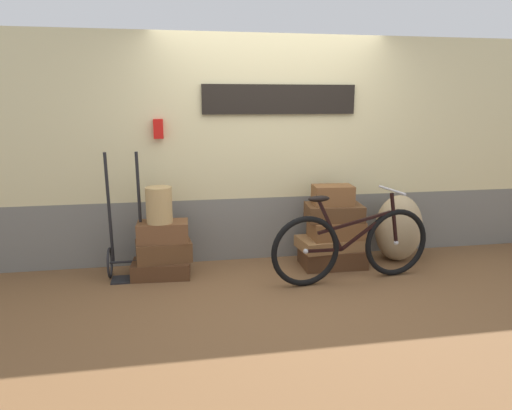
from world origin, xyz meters
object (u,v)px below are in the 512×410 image
at_px(suitcase_4, 330,243).
at_px(suitcase_7, 333,195).
at_px(suitcase_2, 163,231).
at_px(suitcase_0, 161,269).
at_px(wicker_basket, 159,205).
at_px(luggage_trolley, 127,250).
at_px(suitcase_5, 336,229).
at_px(suitcase_1, 164,250).
at_px(suitcase_3, 332,257).
at_px(bicycle, 352,245).
at_px(burlap_sack, 399,228).
at_px(suitcase_6, 334,212).

relative_size(suitcase_4, suitcase_7, 1.64).
bearing_deg(suitcase_7, suitcase_2, -175.88).
height_order(suitcase_0, wicker_basket, wicker_basket).
bearing_deg(suitcase_7, luggage_trolley, -176.36).
bearing_deg(suitcase_5, suitcase_0, 179.33).
distance_m(suitcase_1, suitcase_7, 1.88).
xyz_separation_m(suitcase_3, suitcase_7, (-0.01, 0.03, 0.69)).
xyz_separation_m(suitcase_0, suitcase_7, (1.84, 0.03, 0.70)).
bearing_deg(wicker_basket, suitcase_5, -0.30).
bearing_deg(wicker_basket, bicycle, -13.63).
distance_m(suitcase_2, wicker_basket, 0.29).
xyz_separation_m(suitcase_5, bicycle, (0.01, -0.45, -0.04)).
xyz_separation_m(suitcase_4, wicker_basket, (-1.81, 0.00, 0.49)).
xyz_separation_m(suitcase_0, burlap_sack, (2.63, 0.05, 0.29)).
xyz_separation_m(suitcase_2, suitcase_4, (1.79, -0.03, -0.21)).
relative_size(suitcase_5, bicycle, 0.33).
bearing_deg(suitcase_0, suitcase_7, 4.48).
bearing_deg(suitcase_1, suitcase_0, -139.65).
height_order(suitcase_3, suitcase_6, suitcase_6).
xyz_separation_m(wicker_basket, bicycle, (1.88, -0.46, -0.38)).
relative_size(suitcase_1, wicker_basket, 1.52).
bearing_deg(suitcase_2, suitcase_1, 99.54).
bearing_deg(burlap_sack, suitcase_7, -178.94).
xyz_separation_m(suitcase_0, suitcase_6, (1.86, 0.03, 0.51)).
height_order(luggage_trolley, bicycle, luggage_trolley).
bearing_deg(luggage_trolley, suitcase_7, -0.39).
bearing_deg(suitcase_3, suitcase_1, 179.91).
bearing_deg(luggage_trolley, suitcase_3, -1.30).
relative_size(suitcase_6, luggage_trolley, 0.46).
bearing_deg(suitcase_4, suitcase_6, 32.19).
distance_m(suitcase_1, suitcase_2, 0.20).
bearing_deg(suitcase_0, wicker_basket, 46.17).
xyz_separation_m(suitcase_2, suitcase_5, (1.85, -0.03, -0.05)).
xyz_separation_m(suitcase_5, suitcase_7, (-0.04, 0.04, 0.37)).
relative_size(suitcase_1, suitcase_2, 1.08).
relative_size(suitcase_0, luggage_trolley, 0.45).
distance_m(suitcase_5, luggage_trolley, 2.22).
xyz_separation_m(suitcase_1, suitcase_7, (1.81, 0.00, 0.52)).
relative_size(suitcase_4, suitcase_5, 1.24).
distance_m(suitcase_5, bicycle, 0.45).
distance_m(suitcase_0, luggage_trolley, 0.40).
distance_m(suitcase_3, burlap_sack, 0.84).
distance_m(suitcase_5, burlap_sack, 0.76).
relative_size(wicker_basket, burlap_sack, 0.48).
xyz_separation_m(suitcase_3, bicycle, (0.04, -0.45, 0.27)).
relative_size(suitcase_2, suitcase_3, 0.76).
bearing_deg(suitcase_1, suitcase_5, -6.83).
bearing_deg(suitcase_0, suitcase_3, 3.39).
relative_size(suitcase_2, suitcase_4, 0.74).
relative_size(suitcase_6, suitcase_7, 1.42).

